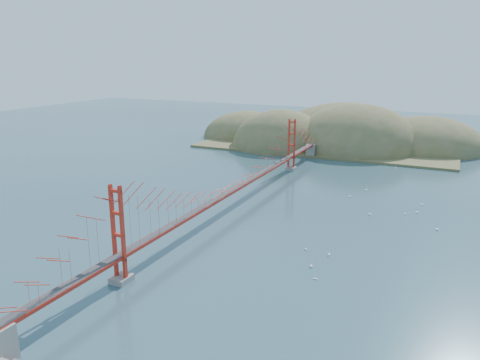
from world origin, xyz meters
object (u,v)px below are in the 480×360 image
at_px(sailboat_2, 315,278).
at_px(bridge, 234,168).
at_px(sailboat_1, 422,204).
at_px(sailboat_0, 329,254).

bearing_deg(sailboat_2, bridge, 135.20).
xyz_separation_m(sailboat_2, sailboat_1, (9.04, 35.40, 0.00)).
relative_size(sailboat_1, sailboat_0, 0.91).
xyz_separation_m(bridge, sailboat_0, (19.91, -12.59, -6.86)).
xyz_separation_m(bridge, sailboat_1, (29.25, 15.33, -6.87)).
height_order(bridge, sailboat_0, bridge).
xyz_separation_m(sailboat_2, sailboat_0, (-0.31, 7.47, 0.01)).
bearing_deg(bridge, sailboat_1, 27.66).
bearing_deg(sailboat_1, sailboat_0, -108.50).
height_order(sailboat_2, sailboat_1, sailboat_1).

